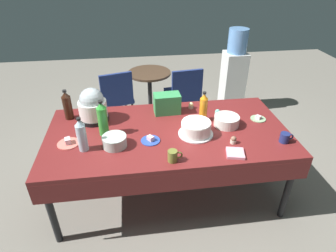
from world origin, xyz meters
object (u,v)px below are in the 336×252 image
Objects in this scene: cupcake_vanilla at (233,140)px; maroon_chair_right at (184,92)px; dessert_plate_cobalt at (150,140)px; glass_salad_bowl at (115,141)px; maroon_chair_left at (116,96)px; soda_bottle_cola at (67,106)px; ceramic_snack_bowl at (227,121)px; dessert_plate_coral at (68,143)px; potluck_table at (168,136)px; slow_cooker at (93,106)px; coffee_mug_navy at (285,138)px; soda_carton at (167,104)px; coffee_mug_olive at (173,156)px; round_cafe_table at (150,87)px; cupcake_lemon at (191,105)px; soda_bottle_orange_juice at (203,108)px; dessert_plate_sage at (258,118)px; frosted_layer_cake at (196,128)px; cupcake_cocoa at (217,113)px; soda_bottle_lime_soda at (103,119)px; soda_bottle_water at (82,135)px; water_cooler at (234,73)px.

cupcake_vanilla is 0.08× the size of maroon_chair_right.
maroon_chair_right is (0.58, 1.50, -0.27)m from dessert_plate_cobalt.
maroon_chair_left reaches higher than glass_salad_bowl.
dessert_plate_cobalt is 0.91m from soda_bottle_cola.
ceramic_snack_bowl is 1.26× the size of dessert_plate_coral.
potluck_table is 0.77m from slow_cooker.
glass_salad_bowl is at bearing 174.62° from cupcake_vanilla.
coffee_mug_navy is 0.46× the size of soda_carton.
coffee_mug_olive is 2.05m from round_cafe_table.
slow_cooker is 1.27m from ceramic_snack_bowl.
soda_bottle_cola is 1.16× the size of soda_carton.
soda_carton is 1.22m from maroon_chair_left.
ceramic_snack_bowl is 0.78× the size of soda_bottle_cola.
cupcake_lemon is at bearing -49.25° from maroon_chair_left.
soda_bottle_orange_juice is (1.29, -0.22, 0.00)m from soda_bottle_cola.
maroon_chair_right is at bearing 94.14° from cupcake_vanilla.
dessert_plate_cobalt is 1.10m from dessert_plate_sage.
cupcake_cocoa is at bearing 46.85° from frosted_layer_cake.
glass_salad_bowl is 0.25m from soda_bottle_lime_soda.
maroon_chair_right is at bearing 83.32° from cupcake_lemon.
soda_carton reaches higher than coffee_mug_olive.
soda_bottle_water is 2.75m from water_cooler.
soda_bottle_water is (-0.97, -0.10, 0.08)m from frosted_layer_cake.
maroon_chair_left is at bearing 88.15° from soda_bottle_lime_soda.
maroon_chair_right reaches higher than cupcake_cocoa.
frosted_layer_cake is 1.04× the size of soda_bottle_orange_juice.
cupcake_cocoa is at bearing 130.05° from coffee_mug_navy.
round_cafe_table is (-0.58, 1.85, -0.28)m from cupcake_vanilla.
dessert_plate_cobalt is (-0.41, -0.05, -0.05)m from frosted_layer_cake.
soda_bottle_water is (-0.05, -0.48, -0.01)m from slow_cooker.
dessert_plate_sage is at bearing 15.29° from frosted_layer_cake.
potluck_table is 1.60m from round_cafe_table.
cupcake_lemon is (0.98, 0.12, -0.12)m from slow_cooker.
slow_cooker is 2.83× the size of coffee_mug_olive.
coffee_mug_olive is at bearing -41.31° from soda_bottle_cola.
dessert_plate_cobalt is at bearing -152.90° from cupcake_cocoa.
frosted_layer_cake is (0.24, -0.09, 0.12)m from potluck_table.
maroon_chair_right is at bearing 68.82° from dessert_plate_cobalt.
slow_cooker reaches higher than cupcake_cocoa.
frosted_layer_cake reaches higher than cupcake_lemon.
water_cooler reaches higher than maroon_chair_right.
soda_bottle_lime_soda is 0.27× the size of water_cooler.
glass_salad_bowl is 1.71× the size of coffee_mug_navy.
dessert_plate_cobalt is at bearing -127.13° from water_cooler.
slow_cooker is at bearing 114.30° from glass_salad_bowl.
maroon_chair_left is at bearing 126.09° from soda_bottle_orange_juice.
coffee_mug_navy is at bearing -8.38° from dessert_plate_cobalt.
glass_salad_bowl reaches higher than dessert_plate_sage.
cupcake_lemon reaches higher than potluck_table.
ceramic_snack_bowl is 1.14m from soda_bottle_lime_soda.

